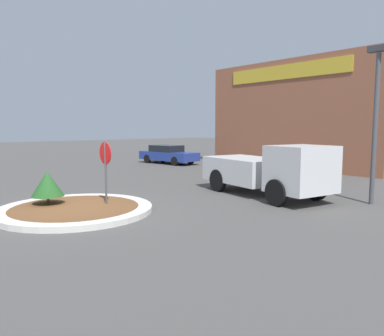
{
  "coord_description": "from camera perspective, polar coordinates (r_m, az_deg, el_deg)",
  "views": [
    {
      "loc": [
        11.18,
        -4.87,
        2.69
      ],
      "look_at": [
        1.14,
        3.91,
        1.22
      ],
      "focal_mm": 35.0,
      "sensor_mm": 36.0,
      "label": 1
    }
  ],
  "objects": [
    {
      "name": "parked_sedan_blue",
      "position": [
        27.68,
        -3.67,
        2.11
      ],
      "size": [
        4.88,
        2.23,
        1.35
      ],
      "rotation": [
        0.0,
        0.0,
        0.11
      ],
      "color": "navy",
      "rests_on": "ground_plane"
    },
    {
      "name": "island_shrub",
      "position": [
        13.12,
        -21.17,
        -2.28
      ],
      "size": [
        1.04,
        1.04,
        1.07
      ],
      "color": "brown",
      "rests_on": "traffic_island"
    },
    {
      "name": "utility_truck",
      "position": [
        14.74,
        11.54,
        -0.34
      ],
      "size": [
        5.85,
        3.01,
        2.04
      ],
      "rotation": [
        0.0,
        0.0,
        -0.17
      ],
      "color": "silver",
      "rests_on": "ground_plane"
    },
    {
      "name": "light_pole",
      "position": [
        14.36,
        26.23,
        7.82
      ],
      "size": [
        0.7,
        0.3,
        5.4
      ],
      "color": "#4C4C51",
      "rests_on": "ground_plane"
    },
    {
      "name": "ground_plane",
      "position": [
        12.49,
        -17.33,
        -6.45
      ],
      "size": [
        120.0,
        120.0,
        0.0
      ],
      "primitive_type": "plane",
      "color": "#514F4C"
    },
    {
      "name": "stop_sign",
      "position": [
        12.51,
        -13.05,
        0.86
      ],
      "size": [
        0.73,
        0.07,
        2.22
      ],
      "color": "#4C4C51",
      "rests_on": "ground_plane"
    },
    {
      "name": "storefront_building",
      "position": [
        27.1,
        17.55,
        7.62
      ],
      "size": [
        12.4,
        6.07,
        6.92
      ],
      "color": "#93563D",
      "rests_on": "ground_plane"
    },
    {
      "name": "traffic_island",
      "position": [
        12.47,
        -17.35,
        -6.06
      ],
      "size": [
        4.84,
        4.84,
        0.17
      ],
      "color": "silver",
      "rests_on": "ground_plane"
    }
  ]
}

